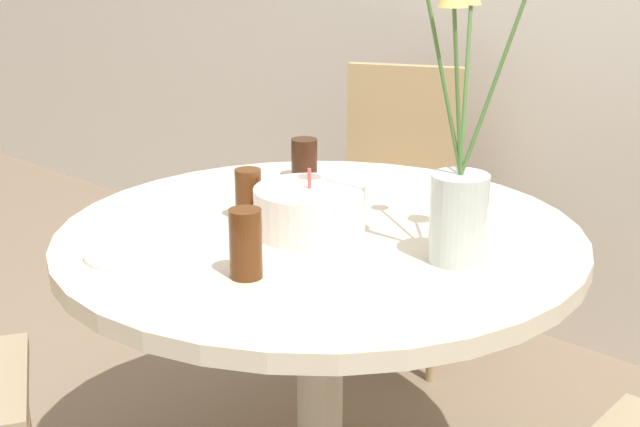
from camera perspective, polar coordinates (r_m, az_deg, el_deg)
The scene contains 8 objects.
dining_table at distance 2.03m, azimuth 0.00°, elevation -4.36°, with size 1.18×1.18×0.72m.
chair_near_front at distance 2.90m, azimuth 4.94°, elevation 1.33°, with size 0.54×0.54×0.92m.
birthday_cake at distance 1.96m, azimuth -0.68°, elevation 0.20°, with size 0.25×0.25×0.15m.
flower_vase at distance 1.78m, azimuth 8.99°, elevation 3.39°, with size 0.24×0.24×0.74m.
side_plate at distance 1.88m, azimuth -11.73°, elevation -2.47°, with size 0.21×0.21×0.01m.
drink_glass_0 at distance 2.04m, azimuth -4.62°, elevation 1.21°, with size 0.06×0.06×0.12m.
drink_glass_1 at distance 2.36m, azimuth -1.01°, elevation 3.53°, with size 0.07×0.07×0.11m.
drink_glass_2 at distance 1.72m, azimuth -4.78°, elevation -1.94°, with size 0.06×0.06×0.14m.
Camera 1 is at (1.25, -1.38, 1.39)m, focal length 50.00 mm.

